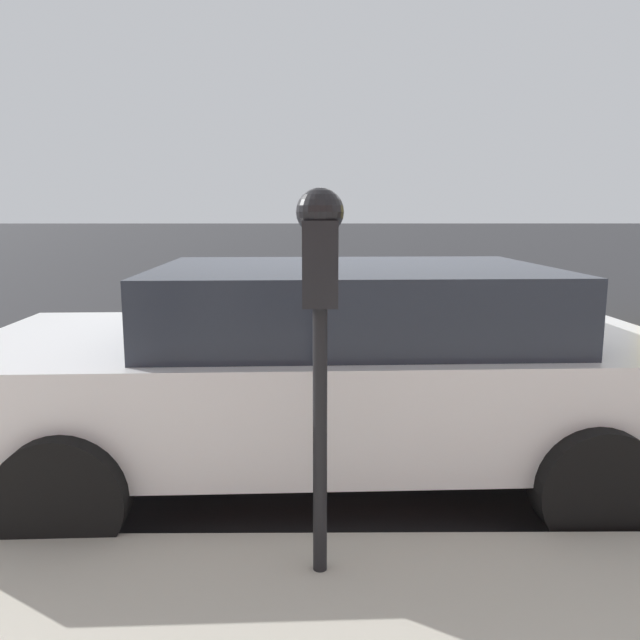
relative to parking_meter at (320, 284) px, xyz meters
The scene contains 3 objects.
ground_plane 2.88m from the parking_meter, ahead, with size 220.00×220.00×0.00m, color #2B2B2D.
parking_meter is the anchor object (origin of this frame).
car_white 1.53m from the parking_meter, ahead, with size 2.24×4.34×1.37m.
Camera 1 is at (-5.00, 0.21, 1.68)m, focal length 35.00 mm.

